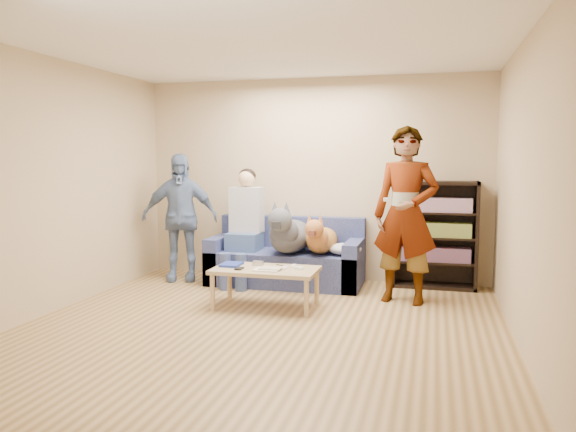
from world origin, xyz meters
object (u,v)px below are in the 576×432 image
(sofa, at_px, (287,261))
(coffee_table, at_px, (266,273))
(notebook_blue, at_px, (231,264))
(person_seated, at_px, (244,222))
(dog_gray, at_px, (289,234))
(person_standing_left, at_px, (180,217))
(person_standing_right, at_px, (406,215))
(camera_silver, at_px, (258,263))
(bookshelf, at_px, (435,232))
(dog_tan, at_px, (321,239))

(sofa, relative_size, coffee_table, 1.73)
(notebook_blue, relative_size, coffee_table, 0.24)
(person_seated, bearing_deg, dog_gray, -11.76)
(notebook_blue, distance_m, coffee_table, 0.41)
(person_standing_left, distance_m, dog_gray, 1.48)
(person_standing_right, xyz_separation_m, notebook_blue, (-1.81, -0.55, -0.53))
(camera_silver, bearing_deg, coffee_table, -45.00)
(person_seated, xyz_separation_m, dog_gray, (0.61, -0.13, -0.11))
(sofa, bearing_deg, coffee_table, -86.13)
(dog_gray, bearing_deg, bookshelf, 15.94)
(person_standing_right, bearing_deg, person_seated, 178.20)
(person_seated, xyz_separation_m, coffee_table, (0.60, -1.06, -0.40))
(dog_tan, bearing_deg, person_seated, 176.75)
(person_standing_left, bearing_deg, person_standing_right, -25.04)
(person_standing_left, relative_size, camera_silver, 14.87)
(sofa, height_order, dog_gray, dog_gray)
(person_standing_left, height_order, coffee_table, person_standing_left)
(notebook_blue, xyz_separation_m, person_seated, (-0.20, 1.01, 0.34))
(person_standing_right, relative_size, notebook_blue, 7.40)
(dog_gray, height_order, bookshelf, bookshelf)
(person_standing_right, relative_size, sofa, 1.01)
(notebook_blue, bearing_deg, coffee_table, -7.13)
(dog_gray, bearing_deg, coffee_table, -90.68)
(bookshelf, bearing_deg, person_standing_left, -172.69)
(sofa, bearing_deg, bookshelf, 7.40)
(person_standing_right, bearing_deg, person_standing_left, -177.11)
(person_standing_right, height_order, dog_gray, person_standing_right)
(person_standing_right, distance_m, person_standing_left, 2.90)
(notebook_blue, height_order, dog_gray, dog_gray)
(camera_silver, relative_size, dog_tan, 0.10)
(dog_gray, height_order, coffee_table, dog_gray)
(person_standing_right, relative_size, person_seated, 1.31)
(notebook_blue, height_order, coffee_table, notebook_blue)
(dog_tan, bearing_deg, sofa, 158.71)
(sofa, bearing_deg, person_standing_right, -21.40)
(person_seated, height_order, dog_gray, person_seated)
(person_standing_right, distance_m, notebook_blue, 1.96)
(person_standing_right, bearing_deg, coffee_table, -145.90)
(person_standing_right, xyz_separation_m, dog_tan, (-1.02, 0.40, -0.35))
(person_standing_left, relative_size, notebook_blue, 6.29)
(coffee_table, bearing_deg, bookshelf, 39.50)
(person_seated, bearing_deg, person_standing_right, -12.80)
(person_standing_right, bearing_deg, camera_silver, -151.54)
(person_standing_right, xyz_separation_m, coffee_table, (-1.41, -0.60, -0.59))
(person_standing_right, height_order, notebook_blue, person_standing_right)
(person_seated, distance_m, dog_tan, 1.01)
(person_standing_left, height_order, person_seated, person_standing_left)
(sofa, bearing_deg, person_standing_left, -172.81)
(dog_gray, bearing_deg, person_standing_left, 176.89)
(bookshelf, bearing_deg, notebook_blue, -147.17)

